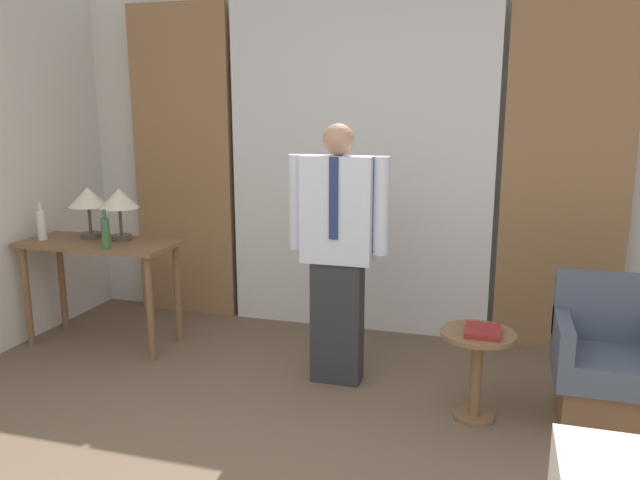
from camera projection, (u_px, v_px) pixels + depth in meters
name	position (u px, v px, depth m)	size (l,w,h in m)	color
wall_back	(362.00, 160.00, 4.93)	(10.00, 0.06, 2.70)	silver
curtain_sheer_center	(358.00, 169.00, 4.82)	(2.06, 0.06, 2.58)	white
curtain_drape_left	(183.00, 164.00, 5.23)	(0.88, 0.06, 2.58)	#997047
curtain_drape_right	(566.00, 175.00, 4.41)	(0.88, 0.06, 2.58)	#997047
desk	(100.00, 259.00, 4.62)	(1.15, 0.51, 0.79)	brown
table_lamp_left	(88.00, 200.00, 4.65)	(0.29, 0.29, 0.39)	#4C4238
table_lamp_right	(119.00, 201.00, 4.58)	(0.29, 0.29, 0.39)	#4C4238
bottle_near_edge	(42.00, 225.00, 4.62)	(0.07, 0.07, 0.28)	silver
bottle_by_lamp	(105.00, 233.00, 4.34)	(0.06, 0.06, 0.28)	#336638
person	(338.00, 246.00, 3.93)	(0.64, 0.21, 1.67)	#2D2D33
armchair	(609.00, 368.00, 3.53)	(0.60, 0.55, 0.82)	brown
side_table	(477.00, 360.00, 3.54)	(0.42, 0.42, 0.53)	brown
book	(483.00, 331.00, 3.47)	(0.19, 0.23, 0.03)	maroon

